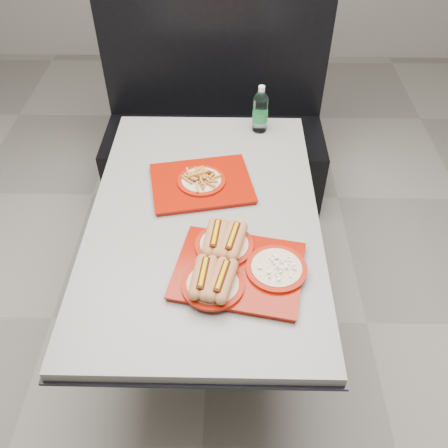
{
  "coord_description": "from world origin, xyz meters",
  "views": [
    {
      "loc": [
        0.1,
        -1.37,
        2.03
      ],
      "look_at": [
        0.08,
        -0.14,
        0.83
      ],
      "focal_mm": 38.0,
      "sensor_mm": 36.0,
      "label": 1
    }
  ],
  "objects_px": {
    "tray_near": "(234,265)",
    "tray_far": "(201,182)",
    "diner_table": "(205,241)",
    "water_bottle": "(260,112)",
    "booth_bench": "(215,132)"
  },
  "relations": [
    {
      "from": "tray_far",
      "to": "water_bottle",
      "type": "height_order",
      "value": "water_bottle"
    },
    {
      "from": "diner_table",
      "to": "tray_near",
      "type": "relative_size",
      "value": 2.88
    },
    {
      "from": "diner_table",
      "to": "tray_near",
      "type": "bearing_deg",
      "value": -68.62
    },
    {
      "from": "tray_near",
      "to": "tray_far",
      "type": "relative_size",
      "value": 1.05
    },
    {
      "from": "diner_table",
      "to": "tray_far",
      "type": "bearing_deg",
      "value": 96.62
    },
    {
      "from": "tray_far",
      "to": "tray_near",
      "type": "bearing_deg",
      "value": -73.62
    },
    {
      "from": "diner_table",
      "to": "tray_far",
      "type": "height_order",
      "value": "tray_far"
    },
    {
      "from": "booth_bench",
      "to": "tray_far",
      "type": "relative_size",
      "value": 2.89
    },
    {
      "from": "tray_far",
      "to": "water_bottle",
      "type": "xyz_separation_m",
      "value": [
        0.26,
        0.43,
        0.08
      ]
    },
    {
      "from": "tray_near",
      "to": "tray_far",
      "type": "distance_m",
      "value": 0.48
    },
    {
      "from": "booth_bench",
      "to": "tray_near",
      "type": "bearing_deg",
      "value": -85.18
    },
    {
      "from": "tray_near",
      "to": "diner_table",
      "type": "bearing_deg",
      "value": 111.38
    },
    {
      "from": "diner_table",
      "to": "water_bottle",
      "type": "height_order",
      "value": "water_bottle"
    },
    {
      "from": "tray_near",
      "to": "tray_far",
      "type": "xyz_separation_m",
      "value": [
        -0.14,
        0.46,
        -0.01
      ]
    },
    {
      "from": "diner_table",
      "to": "water_bottle",
      "type": "bearing_deg",
      "value": 68.15
    }
  ]
}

